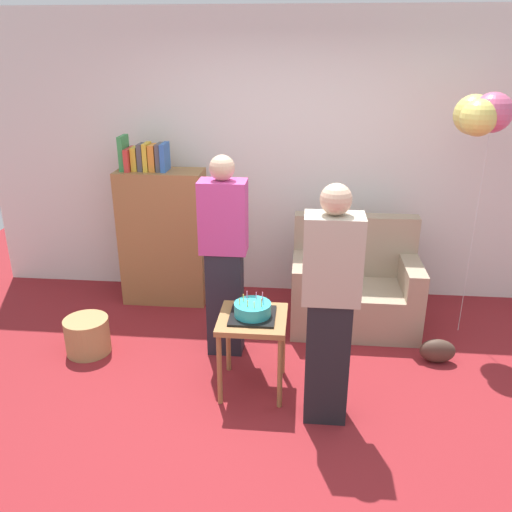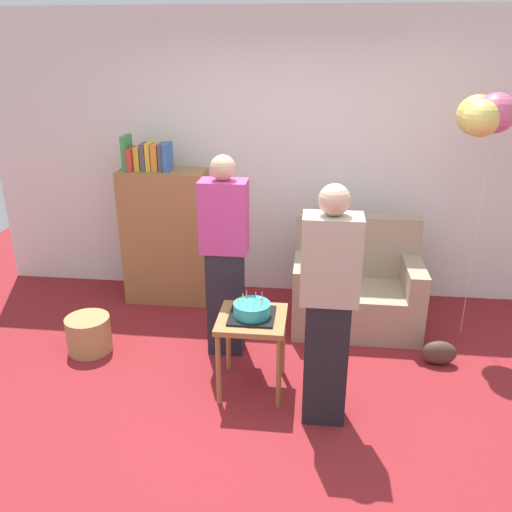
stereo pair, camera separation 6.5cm
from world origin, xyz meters
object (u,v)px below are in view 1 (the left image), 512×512
person_blowing_candles (224,257)px  person_holding_cake (330,307)px  bookshelf (163,234)px  handbag (437,351)px  couch (354,288)px  wicker_basket (87,336)px  balloon_bunch (482,115)px  birthday_cake (253,310)px  side_table (253,328)px

person_blowing_candles → person_holding_cake: size_ratio=1.00×
bookshelf → handbag: bearing=-20.6°
couch → wicker_basket: size_ratio=3.06×
handbag → balloon_bunch: size_ratio=0.14×
bookshelf → balloon_bunch: (2.67, -0.36, 1.19)m
birthday_cake → person_holding_cake: person_holding_cake is taller
side_table → balloon_bunch: (1.67, 1.03, 1.37)m
bookshelf → handbag: size_ratio=5.75×
couch → side_table: couch is taller
birthday_cake → person_blowing_candles: bearing=118.7°
wicker_basket → handbag: bearing=2.4°
wicker_basket → balloon_bunch: bearing=12.4°
person_blowing_candles → balloon_bunch: balloon_bunch is taller
person_holding_cake → balloon_bunch: 2.03m
handbag → balloon_bunch: 1.87m
bookshelf → person_blowing_candles: (0.73, -0.90, 0.15)m
birthday_cake → balloon_bunch: (1.67, 1.03, 1.23)m
side_table → handbag: side_table is taller
couch → wicker_basket: (-2.20, -0.72, -0.19)m
side_table → person_blowing_candles: person_blowing_candles is taller
side_table → person_blowing_candles: (-0.27, 0.50, 0.33)m
birthday_cake → person_blowing_candles: 0.60m
person_holding_cake → wicker_basket: person_holding_cake is taller
couch → person_blowing_candles: person_blowing_candles is taller
birthday_cake → balloon_bunch: size_ratio=0.16×
couch → person_holding_cake: person_holding_cake is taller
side_table → wicker_basket: size_ratio=1.63×
side_table → person_holding_cake: bearing=-28.4°
balloon_bunch → side_table: bearing=-148.2°
birthday_cake → person_blowing_candles: (-0.27, 0.50, 0.19)m
side_table → handbag: size_ratio=2.10×
person_blowing_candles → wicker_basket: bearing=-160.4°
couch → person_holding_cake: (-0.28, -1.36, 0.49)m
wicker_basket → handbag: (2.84, 0.12, -0.05)m
person_holding_cake → wicker_basket: (-1.92, 0.64, -0.68)m
balloon_bunch → couch: bearing=177.1°
bookshelf → side_table: (1.01, -1.40, -0.19)m
balloon_bunch → handbag: bearing=-112.7°
couch → handbag: couch is taller
birthday_cake → person_holding_cake: (0.52, -0.28, 0.19)m
bookshelf → wicker_basket: bookshelf is taller
person_holding_cake → wicker_basket: size_ratio=4.53×
couch → birthday_cake: size_ratio=3.44×
bookshelf → balloon_bunch: bearing=-7.7°
person_blowing_candles → couch: bearing=40.7°
bookshelf → couch: bearing=-10.0°
wicker_basket → person_blowing_candles: bearing=7.1°
bookshelf → person_holding_cake: person_holding_cake is taller
birthday_cake → balloon_bunch: bearing=31.8°
wicker_basket → side_table: bearing=-14.3°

